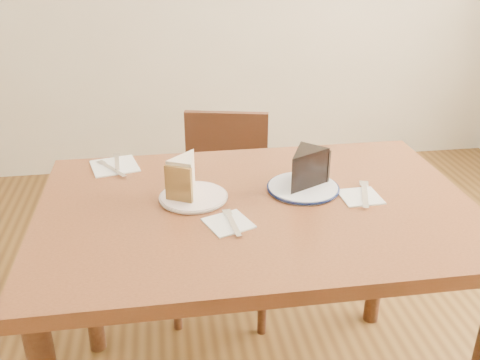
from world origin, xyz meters
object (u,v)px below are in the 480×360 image
plate_navy (303,188)px  carrot_cake (187,176)px  chair_far (224,206)px  plate_cream (194,197)px  chocolate_cake (303,171)px  table (257,234)px

plate_navy → carrot_cake: size_ratio=1.91×
chair_far → plate_cream: chair_far is taller
chair_far → plate_navy: size_ratio=3.93×
plate_cream → chocolate_cake: (0.32, 0.01, 0.05)m
carrot_cake → chocolate_cake: 0.33m
carrot_cake → chocolate_cake: carrot_cake is taller
plate_cream → carrot_cake: (-0.01, 0.02, 0.06)m
carrot_cake → plate_cream: bearing=-31.6°
table → chair_far: (-0.02, 0.58, -0.21)m
table → plate_cream: size_ratio=6.51×
chair_far → chocolate_cake: bearing=121.2°
plate_navy → carrot_cake: bearing=177.8°
plate_cream → carrot_cake: 0.06m
chocolate_cake → plate_navy: bearing=-111.6°
plate_cream → carrot_cake: bearing=121.1°
plate_navy → chocolate_cake: 0.05m
chair_far → chocolate_cake: size_ratio=5.96×
plate_cream → plate_navy: same height
plate_cream → chocolate_cake: bearing=1.7°
table → plate_navy: 0.19m
plate_cream → plate_navy: size_ratio=0.92×
carrot_cake → table: bearing=4.4°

